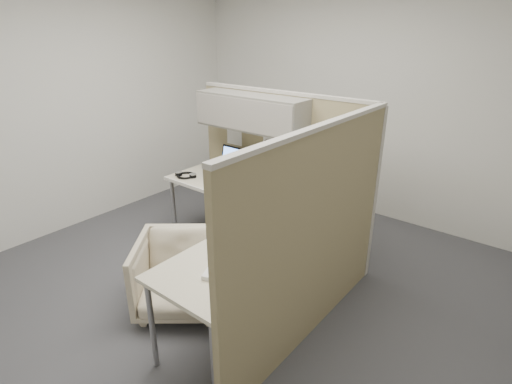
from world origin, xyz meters
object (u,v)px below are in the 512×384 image
Objects in this scene: office_chair at (179,271)px; monitor_left at (286,162)px; keyboard at (272,205)px; desk at (249,214)px.

office_chair is 1.48× the size of monitor_left.
office_chair is at bearing -118.18° from keyboard.
keyboard is (0.13, -0.39, -0.26)m from monitor_left.
desk is 2.91× the size of office_chair.
desk is 0.22m from keyboard.
desk reaches higher than office_chair.
monitor_left reaches higher than keyboard.
keyboard is (0.10, 0.19, 0.05)m from desk.
desk is 0.66m from monitor_left.
desk is 4.01× the size of keyboard.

